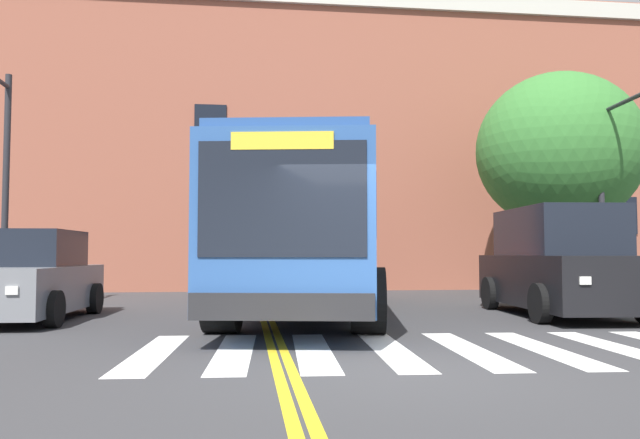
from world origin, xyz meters
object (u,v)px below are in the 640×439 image
city_bus (308,234)px  car_grey_near_lane (27,279)px  traffic_light_near_corner (629,156)px  street_tree_curbside_large (559,152)px  car_red_behind_bus (307,267)px  car_black_far_lane (558,265)px

city_bus → car_grey_near_lane: 5.74m
car_grey_near_lane → traffic_light_near_corner: size_ratio=0.78×
car_grey_near_lane → street_tree_curbside_large: bearing=19.8°
car_red_behind_bus → city_bus: bearing=-95.7°
car_red_behind_bus → traffic_light_near_corner: size_ratio=0.86×
city_bus → car_black_far_lane: size_ratio=2.17×
city_bus → car_red_behind_bus: city_bus is taller
car_red_behind_bus → street_tree_curbside_large: street_tree_curbside_large is taller
car_black_far_lane → traffic_light_near_corner: 4.54m
car_red_behind_bus → street_tree_curbside_large: 9.52m
city_bus → car_grey_near_lane: bearing=-173.8°
car_black_far_lane → street_tree_curbside_large: size_ratio=0.73×
car_black_far_lane → street_tree_curbside_large: bearing=61.3°
car_grey_near_lane → street_tree_curbside_large: 15.11m
car_grey_near_lane → street_tree_curbside_large: size_ratio=0.63×
car_red_behind_bus → street_tree_curbside_large: (7.25, -5.00, 3.63)m
car_red_behind_bus → car_grey_near_lane: bearing=-123.3°
car_grey_near_lane → car_red_behind_bus: car_grey_near_lane is taller
traffic_light_near_corner → street_tree_curbside_large: 3.37m
street_tree_curbside_large → city_bus: bearing=-151.9°
city_bus → street_tree_curbside_large: (8.18, 4.36, 2.69)m
city_bus → street_tree_curbside_large: size_ratio=1.59×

